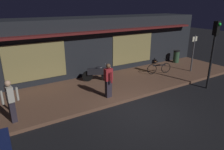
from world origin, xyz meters
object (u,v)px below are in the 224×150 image
Objects in this scene: person_photographer at (11,100)px; traffic_light_pole at (214,44)px; person_bystander at (108,80)px; trash_bin at (176,56)px; bicycle_parked at (159,68)px; sign_post at (193,51)px; motorcycle at (98,73)px.

person_photographer is 9.77m from traffic_light_pole.
trash_bin is at bearing 19.18° from person_bystander.
person_bystander is 0.46× the size of traffic_light_pole.
person_bystander is at bearing -163.52° from bicycle_parked.
person_bystander is (-4.57, -1.35, 0.52)m from bicycle_parked.
trash_bin is (0.84, 2.05, -0.89)m from sign_post.
person_photographer is at bearing -167.46° from trash_bin.
sign_post is 2.78m from traffic_light_pole.
sign_post is at bearing -19.28° from bicycle_parked.
sign_post is 2.58× the size of trash_bin.
trash_bin is (7.58, 2.64, -0.41)m from person_bystander.
traffic_light_pole reaches higher than motorcycle.
trash_bin is at bearing 3.28° from motorcycle.
traffic_light_pole reaches higher than person_photographer.
person_photographer is at bearing -155.10° from motorcycle.
person_photographer is 1.80× the size of trash_bin.
person_bystander reaches higher than motorcycle.
sign_post is at bearing 2.98° from person_photographer.
person_photographer is 0.70× the size of sign_post.
motorcycle is 7.00m from trash_bin.
bicycle_parked is at bearing 8.64° from person_photographer.
traffic_light_pole reaches higher than bicycle_parked.
motorcycle is 2.34m from person_bystander.
person_photographer is at bearing -177.02° from sign_post.
traffic_light_pole is (0.78, -2.96, 1.97)m from bicycle_parked.
person_bystander is 0.70× the size of sign_post.
sign_post is at bearing 57.64° from traffic_light_pole.
traffic_light_pole is (-1.39, -2.20, 0.97)m from sign_post.
trash_bin is at bearing 62.28° from traffic_light_pole.
bicycle_parked is at bearing -12.55° from motorcycle.
motorcycle is 4.08m from bicycle_parked.
bicycle_parked is 2.51m from sign_post.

